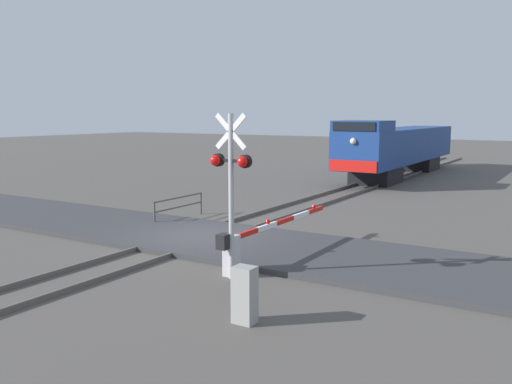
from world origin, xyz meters
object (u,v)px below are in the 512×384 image
(locomotive, at_px, (399,147))
(crossing_signal, at_px, (231,176))
(utility_cabinet, at_px, (245,295))
(guard_railing, at_px, (179,204))
(crossing_gate, at_px, (249,241))

(locomotive, relative_size, crossing_signal, 4.07)
(locomotive, relative_size, utility_cabinet, 14.66)
(locomotive, relative_size, guard_railing, 5.82)
(locomotive, xyz_separation_m, guard_railing, (-2.92, -20.10, -1.40))
(locomotive, xyz_separation_m, crossing_signal, (3.48, -25.73, 0.70))
(crossing_signal, height_order, guard_railing, crossing_signal)
(utility_cabinet, bearing_deg, crossing_signal, 129.29)
(crossing_signal, distance_m, utility_cabinet, 3.76)
(utility_cabinet, height_order, guard_railing, utility_cabinet)
(guard_railing, bearing_deg, utility_cabinet, -43.81)
(crossing_signal, bearing_deg, guard_railing, 138.69)
(locomotive, distance_m, guard_railing, 20.36)
(utility_cabinet, relative_size, guard_railing, 0.40)
(crossing_signal, relative_size, crossing_gate, 0.70)
(crossing_signal, xyz_separation_m, utility_cabinet, (1.96, -2.40, -2.13))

